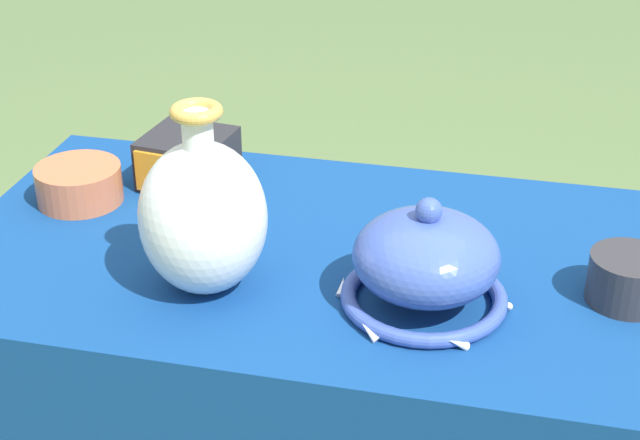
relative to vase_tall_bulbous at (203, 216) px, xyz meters
The scene contains 6 objects.
display_table 0.28m from the vase_tall_bulbous, 41.51° to the left, with size 1.15×0.65×0.76m.
vase_tall_bulbous is the anchor object (origin of this frame).
vase_dome_bell 0.32m from the vase_tall_bulbous, ahead, with size 0.25×0.23×0.17m.
mosaic_tile_box 0.36m from the vase_tall_bulbous, 114.06° to the left, with size 0.16×0.16×0.09m.
pot_squat_terracotta 0.37m from the vase_tall_bulbous, 144.72° to the left, with size 0.14×0.14×0.06m, color #BC6642.
pot_squat_charcoal 0.60m from the vase_tall_bulbous, ahead, with size 0.11×0.11×0.07m, color #2D2D33.
Camera 1 is at (0.29, -1.27, 1.52)m, focal length 55.00 mm.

